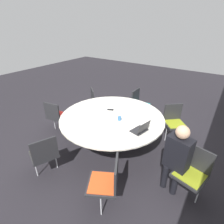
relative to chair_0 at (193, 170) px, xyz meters
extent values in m
plane|color=black|center=(-0.34, -1.70, -0.49)|extent=(16.00, 16.00, 0.00)
cylinder|color=#333333|center=(-0.34, -1.70, -0.48)|extent=(0.62, 0.62, 0.02)
cylinder|color=#333333|center=(-0.34, -1.70, -0.13)|extent=(0.17, 0.17, 0.69)
cylinder|color=silver|center=(-0.34, -1.70, 0.23)|extent=(2.14, 2.14, 0.03)
cube|color=#262628|center=(0.07, -0.02, -0.07)|extent=(0.51, 0.53, 0.04)
cube|color=olive|center=(0.07, -0.02, -0.05)|extent=(0.45, 0.46, 0.01)
cube|color=#262628|center=(-0.12, 0.03, 0.15)|extent=(0.13, 0.41, 0.40)
cylinder|color=silver|center=(0.11, 0.16, -0.29)|extent=(0.02, 0.02, 0.40)
cylinder|color=silver|center=(0.02, -0.19, -0.29)|extent=(0.02, 0.02, 0.40)
cube|color=#262628|center=(-1.30, -0.63, -0.07)|extent=(0.61, 0.61, 0.04)
cube|color=olive|center=(-1.30, -0.63, -0.05)|extent=(0.53, 0.54, 0.01)
cube|color=#262628|center=(-1.44, -0.77, 0.15)|extent=(0.30, 0.33, 0.40)
cylinder|color=silver|center=(-1.42, -0.50, -0.29)|extent=(0.02, 0.02, 0.40)
cylinder|color=silver|center=(-1.17, -0.77, -0.29)|extent=(0.02, 0.02, 0.40)
cube|color=#262628|center=(-1.77, -1.70, -0.07)|extent=(0.44, 0.42, 0.04)
cube|color=teal|center=(-1.77, -1.70, -0.05)|extent=(0.39, 0.37, 0.01)
cube|color=#262628|center=(-1.77, -1.89, 0.15)|extent=(0.42, 0.03, 0.40)
cylinder|color=silver|center=(-1.95, -1.70, -0.29)|extent=(0.02, 0.02, 0.40)
cylinder|color=silver|center=(-1.59, -1.70, -0.29)|extent=(0.02, 0.02, 0.40)
cube|color=#262628|center=(-1.28, -2.77, -0.07)|extent=(0.61, 0.61, 0.04)
cube|color=teal|center=(-1.28, -2.77, -0.05)|extent=(0.53, 0.53, 0.01)
cube|color=#262628|center=(-1.14, -2.90, 0.15)|extent=(0.30, 0.33, 0.40)
cylinder|color=silver|center=(-1.40, -2.91, -0.29)|extent=(0.02, 0.02, 0.40)
cylinder|color=silver|center=(-1.16, -2.64, -0.29)|extent=(0.02, 0.02, 0.40)
cube|color=#262628|center=(-0.08, -3.11, -0.07)|extent=(0.49, 0.51, 0.04)
cube|color=red|center=(-0.08, -3.11, -0.05)|extent=(0.43, 0.45, 0.01)
cube|color=#262628|center=(0.11, -3.07, 0.15)|extent=(0.10, 0.42, 0.40)
cylinder|color=silver|center=(-0.05, -3.29, -0.29)|extent=(0.02, 0.02, 0.40)
cylinder|color=silver|center=(-0.12, -2.93, -0.29)|extent=(0.02, 0.02, 0.40)
cube|color=#262628|center=(0.99, -2.24, -0.07)|extent=(0.57, 0.55, 0.04)
cube|color=gold|center=(0.99, -2.24, -0.05)|extent=(0.50, 0.49, 0.01)
cube|color=#262628|center=(1.06, -2.05, 0.15)|extent=(0.40, 0.18, 0.40)
cylinder|color=silver|center=(1.16, -2.30, -0.29)|extent=(0.02, 0.02, 0.40)
cylinder|color=silver|center=(0.82, -2.17, -0.29)|extent=(0.02, 0.02, 0.40)
cube|color=#262628|center=(0.92, -1.01, -0.07)|extent=(0.59, 0.58, 0.04)
cube|color=#E04C1E|center=(0.92, -1.01, -0.05)|extent=(0.52, 0.51, 0.01)
cube|color=#262628|center=(0.82, -0.84, 0.15)|extent=(0.38, 0.23, 0.40)
cylinder|color=silver|center=(1.07, -0.92, -0.29)|extent=(0.02, 0.02, 0.40)
cylinder|color=silver|center=(0.76, -1.10, -0.29)|extent=(0.02, 0.02, 0.40)
cylinder|color=black|center=(0.13, -0.18, -0.27)|extent=(0.10, 0.10, 0.44)
cylinder|color=black|center=(0.09, -0.36, -0.27)|extent=(0.10, 0.10, 0.44)
cube|color=black|center=(0.01, -0.25, 0.22)|extent=(0.30, 0.40, 0.55)
sphere|color=tan|center=(0.01, -0.25, 0.60)|extent=(0.20, 0.20, 0.20)
cube|color=#232326|center=(-0.17, -1.00, 0.25)|extent=(0.34, 0.27, 0.02)
cube|color=#232326|center=(-0.15, -0.90, 0.36)|extent=(0.30, 0.12, 0.20)
cube|color=black|center=(-0.15, -0.91, 0.36)|extent=(0.27, 0.10, 0.17)
cylinder|color=#33669E|center=(-0.29, -1.49, 0.28)|extent=(0.07, 0.07, 0.08)
cube|color=black|center=(-0.56, -1.90, 0.25)|extent=(0.12, 0.16, 0.01)
cube|color=black|center=(-1.73, -2.32, -0.35)|extent=(0.36, 0.16, 0.28)
camera|label=1|loc=(2.27, 0.08, 1.99)|focal=28.00mm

